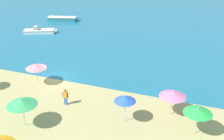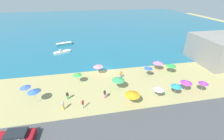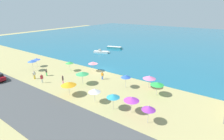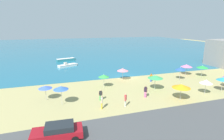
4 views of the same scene
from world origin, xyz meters
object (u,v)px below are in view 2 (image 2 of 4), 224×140
Objects in this scene: beach_umbrella_6 at (33,91)px; skiff_offshore at (62,52)px; bather_2 at (121,74)px; beach_umbrella_4 at (77,74)px; beach_umbrella_9 at (148,68)px; beach_umbrella_12 at (98,66)px; beach_umbrella_0 at (177,85)px; beach_umbrella_3 at (158,62)px; beach_umbrella_5 at (25,87)px; beach_umbrella_11 at (133,94)px; beach_umbrella_7 at (187,82)px; bather_0 at (67,95)px; beach_umbrella_10 at (159,88)px; parked_car_1 at (16,136)px; skiff_nearshore at (64,44)px; beach_umbrella_2 at (171,65)px; bather_3 at (83,103)px; bather_1 at (105,93)px; beach_umbrella_8 at (118,79)px; beach_umbrella_1 at (204,82)px; bather_4 at (63,105)px.

beach_umbrella_6 is 22.10m from skiff_offshore.
skiff_offshore is (-13.82, 16.83, -0.51)m from bather_2.
beach_umbrella_4 is 0.93× the size of beach_umbrella_9.
beach_umbrella_12 reaches higher than skiff_offshore.
beach_umbrella_12 reaches higher than bather_2.
beach_umbrella_0 is 9.49m from beach_umbrella_3.
beach_umbrella_11 is at bearing -17.35° from beach_umbrella_5.
beach_umbrella_7 is 21.30m from bather_0.
skiff_offshore is (-18.51, 24.56, -1.61)m from beach_umbrella_10.
beach_umbrella_7 is 0.52× the size of parked_car_1.
beach_umbrella_2 is at bearing -44.13° from skiff_nearshore.
skiff_offshore is at bearing 102.76° from bather_3.
beach_umbrella_6 is at bearing 174.67° from bather_1.
beach_umbrella_10 is (-3.32, -0.06, -0.12)m from beach_umbrella_0.
beach_umbrella_5 is 0.87× the size of beach_umbrella_9.
bather_2 is at bearing 17.77° from beach_umbrella_6.
beach_umbrella_0 is 26.37m from beach_umbrella_5.
beach_umbrella_3 is 1.00× the size of beach_umbrella_12.
beach_umbrella_11 reaches higher than beach_umbrella_4.
skiff_nearshore is (-24.28, 31.15, -1.64)m from beach_umbrella_7.
beach_umbrella_11 is at bearing -2.77° from bather_3.
bather_0 is 22.26m from skiff_offshore.
beach_umbrella_3 is at bearing 27.87° from beach_umbrella_8.
skiff_offshore is at bearing 127.01° from beach_umbrella_10.
beach_umbrella_1 is 1.56× the size of bather_2.
beach_umbrella_7 is at bearing -18.59° from beach_umbrella_4.
beach_umbrella_1 reaches higher than bather_3.
beach_umbrella_9 is at bearing 22.62° from bather_4.
bather_2 is at bearing -169.19° from beach_umbrella_3.
beach_umbrella_9 is at bearing -175.60° from beach_umbrella_2.
skiff_nearshore is at bearing 135.63° from beach_umbrella_3.
beach_umbrella_0 is at bearing -113.89° from beach_umbrella_2.
beach_umbrella_0 is 7.41m from beach_umbrella_9.
beach_umbrella_11 is at bearing -175.11° from beach_umbrella_0.
beach_umbrella_3 reaches higher than bather_0.
beach_umbrella_3 is 0.95× the size of beach_umbrella_11.
beach_umbrella_9 is at bearing -6.01° from bather_2.
skiff_nearshore is at bearing 120.10° from beach_umbrella_10.
beach_umbrella_1 is at bearing 2.58° from beach_umbrella_11.
beach_umbrella_5 is at bearing 166.18° from bather_1.
bather_0 is at bearing -167.14° from beach_umbrella_2.
beach_umbrella_3 is 0.97× the size of beach_umbrella_7.
bather_3 is at bearing -148.53° from beach_umbrella_8.
beach_umbrella_7 reaches higher than bather_0.
bather_3 is at bearing 28.15° from parked_car_1.
beach_umbrella_12 reaches higher than beach_umbrella_10.
beach_umbrella_4 is (-18.17, -2.11, 0.00)m from beach_umbrella_3.
bather_1 is at bearing -51.54° from beach_umbrella_4.
bather_1 is (-14.85, 0.75, -1.05)m from beach_umbrella_7.
bather_2 is (17.91, 2.84, -1.00)m from beach_umbrella_5.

